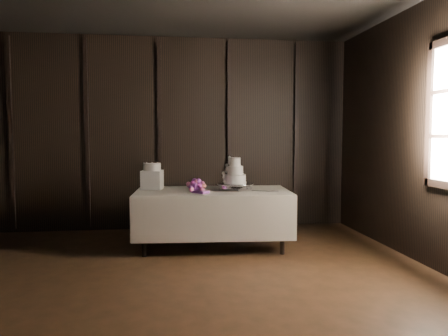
# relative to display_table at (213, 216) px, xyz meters

# --- Properties ---
(room) EXTENTS (6.08, 7.08, 3.08)m
(room) POSITION_rel_display_table_xyz_m (-0.69, -2.20, 1.08)
(room) COLOR black
(room) RESTS_ON ground
(display_table) EXTENTS (2.06, 1.18, 0.76)m
(display_table) POSITION_rel_display_table_xyz_m (0.00, 0.00, 0.00)
(display_table) COLOR beige
(display_table) RESTS_ON ground
(cake_stand) EXTENTS (0.54, 0.54, 0.09)m
(cake_stand) POSITION_rel_display_table_xyz_m (0.30, -0.02, 0.39)
(cake_stand) COLOR silver
(cake_stand) RESTS_ON display_table
(wedding_cake) EXTENTS (0.31, 0.28, 0.34)m
(wedding_cake) POSITION_rel_display_table_xyz_m (0.27, -0.03, 0.57)
(wedding_cake) COLOR white
(wedding_cake) RESTS_ON cake_stand
(bouquet) EXTENTS (0.52, 0.51, 0.20)m
(bouquet) POSITION_rel_display_table_xyz_m (-0.23, -0.14, 0.41)
(bouquet) COLOR #BF5480
(bouquet) RESTS_ON display_table
(box_pedestal) EXTENTS (0.31, 0.31, 0.25)m
(box_pedestal) POSITION_rel_display_table_xyz_m (-0.78, 0.23, 0.47)
(box_pedestal) COLOR white
(box_pedestal) RESTS_ON display_table
(small_cake) EXTENTS (0.27, 0.27, 0.09)m
(small_cake) POSITION_rel_display_table_xyz_m (-0.78, 0.23, 0.64)
(small_cake) COLOR white
(small_cake) RESTS_ON box_pedestal
(cake_knife) EXTENTS (0.32, 0.22, 0.01)m
(cake_knife) POSITION_rel_display_table_xyz_m (0.60, -0.21, 0.35)
(cake_knife) COLOR silver
(cake_knife) RESTS_ON display_table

